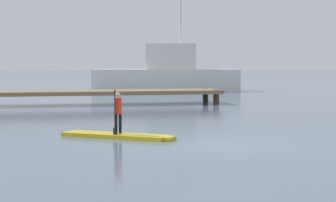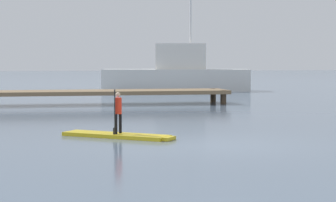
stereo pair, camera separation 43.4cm
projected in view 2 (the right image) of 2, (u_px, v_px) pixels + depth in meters
The scene contains 5 objects.
ground_plane at pixel (210, 145), 15.20m from camera, with size 240.00×240.00×0.00m, color slate.
paddleboard_near at pixel (118, 135), 16.77m from camera, with size 2.88×2.40×0.10m.
paddler_child_solo at pixel (118, 110), 16.71m from camera, with size 0.29×0.33×1.19m.
fishing_boat_white_large at pixel (177, 75), 43.01m from camera, with size 10.26×4.51×7.27m.
floating_dock at pixel (92, 93), 29.27m from camera, with size 12.81×2.41×0.67m.
Camera 2 is at (-3.93, -14.62, 2.03)m, focal length 67.24 mm.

